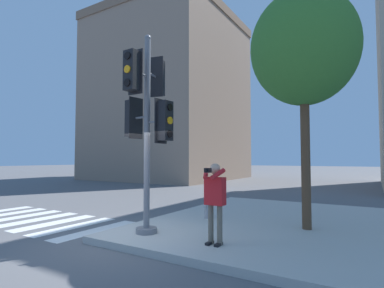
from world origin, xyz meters
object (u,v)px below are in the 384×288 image
at_px(street_tree, 304,49).
at_px(fire_hydrant, 207,206).
at_px(traffic_signal_pole, 147,113).
at_px(person_photographer, 215,195).

distance_m(street_tree, fire_hydrant, 4.98).
distance_m(traffic_signal_pole, street_tree, 4.26).
height_order(traffic_signal_pole, person_photographer, traffic_signal_pole).
distance_m(traffic_signal_pole, person_photographer, 2.59).
bearing_deg(person_photographer, street_tree, 60.73).
xyz_separation_m(person_photographer, street_tree, (1.32, 2.36, 3.52)).
bearing_deg(traffic_signal_pole, person_photographer, -0.62).
xyz_separation_m(traffic_signal_pole, fire_hydrant, (0.39, 2.25, -2.48)).
relative_size(traffic_signal_pole, street_tree, 0.79).
bearing_deg(street_tree, person_photographer, -119.27).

